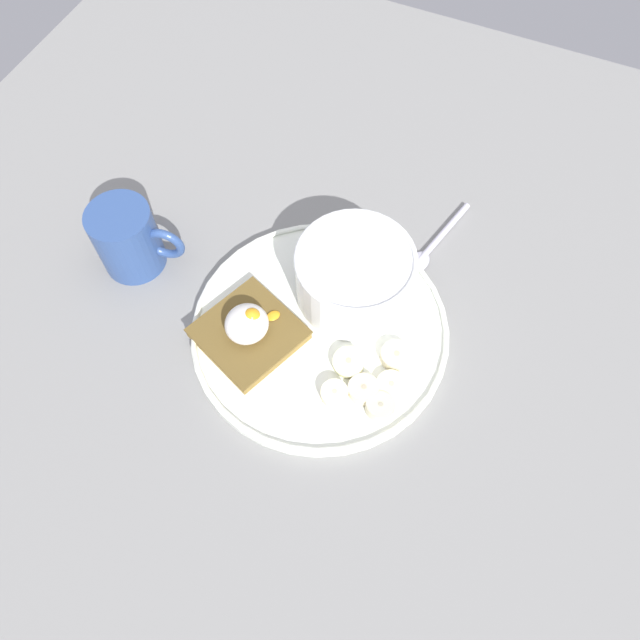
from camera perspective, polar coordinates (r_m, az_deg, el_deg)
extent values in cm
cube|color=gray|center=(72.57, 0.00, -1.52)|extent=(120.00, 120.00, 2.00)
cylinder|color=white|center=(71.24, 0.00, -0.97)|extent=(29.36, 29.36, 1.00)
torus|color=white|center=(70.53, 0.00, -0.67)|extent=(29.16, 29.16, 0.60)
cylinder|color=white|center=(70.43, 3.16, 4.06)|extent=(13.31, 13.31, 6.87)
torus|color=white|center=(67.57, 3.30, 5.64)|extent=(13.51, 13.51, 0.60)
cylinder|color=beige|center=(71.12, 3.13, 3.70)|extent=(11.91, 11.91, 4.82)
ellipsoid|color=beige|center=(69.27, 3.21, 4.68)|extent=(11.31, 11.31, 1.20)
ellipsoid|color=#926B49|center=(67.50, 4.81, 2.79)|extent=(2.15, 1.82, 0.78)
ellipsoid|color=#906F50|center=(69.00, 3.07, 4.97)|extent=(2.19, 2.25, 0.82)
ellipsoid|color=tan|center=(69.75, 4.99, 5.69)|extent=(1.52, 2.11, 0.84)
ellipsoid|color=#C9C08F|center=(69.19, 3.00, 5.12)|extent=(1.72, 1.21, 0.69)
cube|color=brown|center=(69.54, -6.57, -1.02)|extent=(13.23, 13.23, 0.30)
cube|color=olive|center=(70.10, -6.52, -1.27)|extent=(12.97, 12.97, 1.47)
ellipsoid|color=white|center=(68.04, -6.72, -0.36)|extent=(4.93, 4.79, 3.21)
sphere|color=orange|center=(67.52, -6.25, 0.24)|extent=(2.11, 2.11, 2.11)
ellipsoid|color=orange|center=(69.87, -4.30, 0.40)|extent=(1.99, 1.87, 0.36)
cylinder|color=beige|center=(67.07, 4.01, -6.32)|extent=(4.34, 4.40, 1.53)
cylinder|color=#BEAE8E|center=(66.54, 4.04, -6.13)|extent=(0.78, 0.78, 0.19)
cylinder|color=#F8EBBA|center=(66.64, 1.33, -6.75)|extent=(3.87, 3.80, 1.64)
cylinder|color=#C1B791|center=(66.00, 1.34, -6.53)|extent=(0.69, 0.68, 0.17)
cylinder|color=#F7ECBC|center=(67.70, 6.51, -5.93)|extent=(4.63, 4.63, 1.13)
cylinder|color=#C0B892|center=(67.28, 6.54, -5.78)|extent=(0.83, 0.83, 0.16)
cylinder|color=beige|center=(68.22, 2.61, -3.89)|extent=(4.00, 3.88, 1.67)
cylinder|color=#B3B183|center=(67.74, 2.63, -3.70)|extent=(0.71, 0.70, 0.23)
cylinder|color=beige|center=(68.96, 6.92, -3.43)|extent=(4.86, 4.86, 1.25)
cylinder|color=#B6AB89|center=(68.40, 6.97, -3.20)|extent=(0.87, 0.87, 0.12)
cylinder|color=beige|center=(66.46, 5.53, -7.87)|extent=(3.74, 3.65, 1.54)
cylinder|color=#B2AA8C|center=(65.90, 5.58, -7.68)|extent=(0.66, 0.66, 0.18)
cylinder|color=#314D8A|center=(76.62, -17.26, 7.09)|extent=(7.44, 7.44, 8.84)
cylinder|color=#3D1A16|center=(74.06, -17.94, 8.60)|extent=(6.32, 6.32, 0.40)
torus|color=#314D8A|center=(74.47, -14.04, 6.78)|extent=(1.98, 4.99, 4.89)
cylinder|color=silver|center=(80.25, 11.20, 7.81)|extent=(11.08, 3.59, 0.80)
ellipsoid|color=silver|center=(77.13, 8.94, 5.24)|extent=(4.09, 3.23, 0.70)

